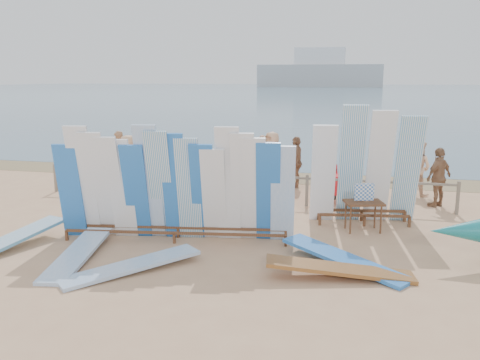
% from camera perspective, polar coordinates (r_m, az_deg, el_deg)
% --- Properties ---
extents(ground, '(160.00, 160.00, 0.00)m').
position_cam_1_polar(ground, '(12.14, -3.51, -5.81)').
color(ground, tan).
rests_on(ground, ground).
extents(ocean, '(320.00, 240.00, 0.02)m').
position_cam_1_polar(ocean, '(139.17, 12.10, 9.76)').
color(ocean, '#45657C').
rests_on(ocean, ground).
extents(wet_sand_strip, '(40.00, 2.60, 0.01)m').
position_cam_1_polar(wet_sand_strip, '(18.94, 2.78, 0.51)').
color(wet_sand_strip, olive).
rests_on(wet_sand_strip, ground).
extents(distant_ship, '(45.00, 8.00, 14.00)m').
position_cam_1_polar(distant_ship, '(191.71, 8.91, 11.87)').
color(distant_ship, '#999EA3').
rests_on(distant_ship, ocean).
extents(fence, '(12.08, 0.08, 0.90)m').
position_cam_1_polar(fence, '(14.79, -0.19, -0.11)').
color(fence, '#796B5B').
rests_on(fence, ground).
extents(main_surfboard_rack, '(5.30, 1.38, 2.63)m').
position_cam_1_polar(main_surfboard_rack, '(11.28, -7.37, -1.07)').
color(main_surfboard_rack, brown).
rests_on(main_surfboard_rack, ground).
extents(side_surfboard_rack, '(2.71, 1.13, 2.98)m').
position_cam_1_polar(side_surfboard_rack, '(12.85, 13.97, 1.04)').
color(side_surfboard_rack, brown).
rests_on(side_surfboard_rack, ground).
extents(vendor_table, '(1.01, 0.83, 1.16)m').
position_cam_1_polar(vendor_table, '(12.41, 13.65, -3.88)').
color(vendor_table, brown).
rests_on(vendor_table, ground).
extents(flat_board_a, '(0.98, 2.75, 0.26)m').
position_cam_1_polar(flat_board_a, '(10.84, -17.73, -8.51)').
color(flat_board_a, '#8AB0DD').
rests_on(flat_board_a, ground).
extents(flat_board_b, '(2.23, 2.38, 0.21)m').
position_cam_1_polar(flat_board_b, '(9.97, -12.09, -9.98)').
color(flat_board_b, '#8AB0DD').
rests_on(flat_board_b, ground).
extents(flat_board_e, '(1.28, 2.74, 0.40)m').
position_cam_1_polar(flat_board_e, '(11.94, -24.47, -7.15)').
color(flat_board_e, white).
rests_on(flat_board_e, ground).
extents(flat_board_d, '(2.57, 1.93, 0.31)m').
position_cam_1_polar(flat_board_d, '(10.18, 11.58, -9.49)').
color(flat_board_d, blue).
rests_on(flat_board_d, ground).
extents(flat_board_c, '(2.75, 1.00, 0.34)m').
position_cam_1_polar(flat_board_c, '(9.63, 11.11, -10.72)').
color(flat_board_c, '#915B27').
rests_on(flat_board_c, ground).
extents(beach_chair_left, '(0.77, 0.78, 0.92)m').
position_cam_1_polar(beach_chair_left, '(15.27, 3.39, -1.15)').
color(beach_chair_left, red).
rests_on(beach_chair_left, ground).
extents(beach_chair_right, '(0.80, 0.80, 0.89)m').
position_cam_1_polar(beach_chair_right, '(15.38, 2.85, -1.08)').
color(beach_chair_right, red).
rests_on(beach_chair_right, ground).
extents(stroller, '(0.71, 0.88, 1.06)m').
position_cam_1_polar(stroller, '(15.09, 10.19, -0.85)').
color(stroller, red).
rests_on(stroller, ground).
extents(beachgoer_5, '(1.28, 1.48, 1.61)m').
position_cam_1_polar(beachgoer_5, '(18.03, 2.63, 2.54)').
color(beachgoer_5, beige).
rests_on(beachgoer_5, ground).
extents(beachgoer_0, '(0.93, 0.89, 1.79)m').
position_cam_1_polar(beachgoer_0, '(16.73, -12.47, 1.89)').
color(beachgoer_0, tan).
rests_on(beachgoer_0, ground).
extents(beachgoer_6, '(0.95, 0.92, 1.84)m').
position_cam_1_polar(beachgoer_6, '(16.91, 3.60, 2.33)').
color(beachgoer_6, tan).
rests_on(beachgoer_6, ground).
extents(beachgoer_10, '(0.98, 1.01, 1.68)m').
position_cam_1_polar(beachgoer_10, '(15.31, 21.41, 0.29)').
color(beachgoer_10, '#8C6042').
rests_on(beachgoer_10, ground).
extents(beachgoer_8, '(0.90, 0.82, 1.70)m').
position_cam_1_polar(beachgoer_8, '(16.61, 19.35, 1.29)').
color(beachgoer_8, beige).
rests_on(beachgoer_8, ground).
extents(beachgoer_2, '(0.46, 0.87, 1.75)m').
position_cam_1_polar(beachgoer_2, '(16.41, -7.87, 1.81)').
color(beachgoer_2, beige).
rests_on(beachgoer_2, ground).
extents(beachgoer_1, '(0.66, 0.71, 1.74)m').
position_cam_1_polar(beachgoer_1, '(18.64, -13.46, 2.73)').
color(beachgoer_1, '#8C6042').
rests_on(beachgoer_1, ground).
extents(beachgoer_4, '(0.58, 1.05, 1.70)m').
position_cam_1_polar(beachgoer_4, '(16.87, 6.33, 2.02)').
color(beachgoer_4, '#8C6042').
rests_on(beachgoer_4, ground).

